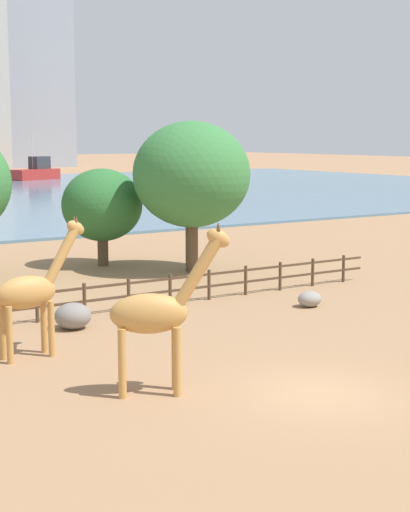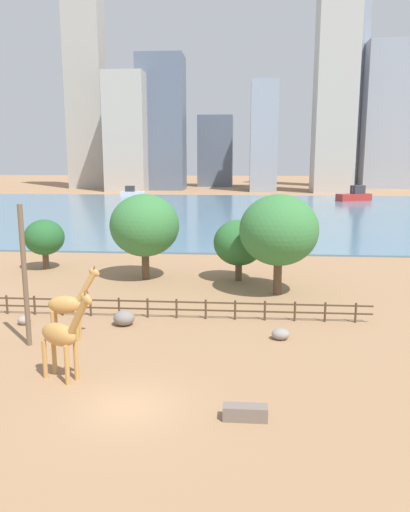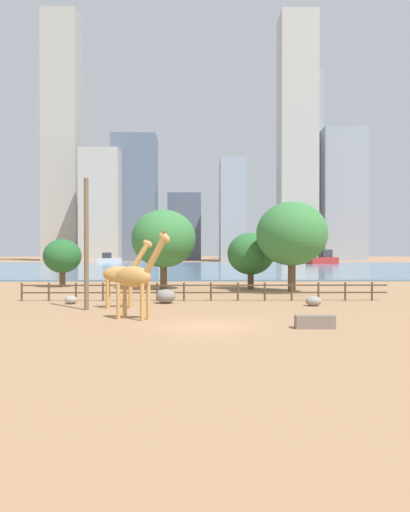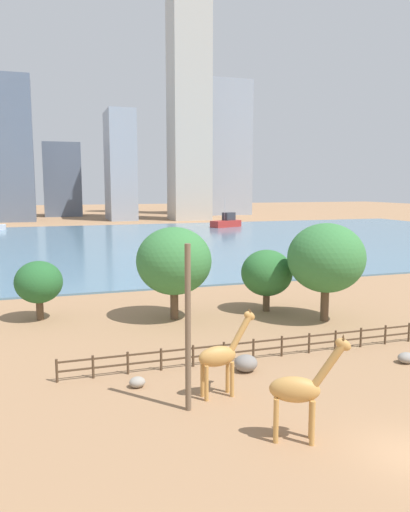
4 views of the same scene
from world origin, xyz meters
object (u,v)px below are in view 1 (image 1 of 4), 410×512
at_px(boulder_by_pole, 73,316).
at_px(boat_sailboat, 36,172).
at_px(giraffe_tall, 156,313).
at_px(tree_center_broad, 192,175).
at_px(tree_left_small, 102,205).
at_px(boulder_near_fence, 310,299).
at_px(giraffe_companion, 31,292).

relative_size(boulder_by_pole, boat_sailboat, 0.15).
distance_m(giraffe_tall, tree_center_broad, 19.68).
distance_m(boulder_by_pole, tree_left_small, 14.45).
bearing_deg(tree_left_small, boulder_by_pole, -119.75).
bearing_deg(giraffe_tall, boulder_near_fence, 56.39).
bearing_deg(boulder_near_fence, boat_sailboat, 75.71).
bearing_deg(tree_center_broad, tree_left_small, 125.70).
bearing_deg(tree_center_broad, boat_sailboat, 74.40).
height_order(giraffe_tall, boulder_near_fence, giraffe_tall).
bearing_deg(giraffe_tall, boulder_by_pole, 109.12).
xyz_separation_m(tree_center_broad, tree_left_small, (-3.03, 4.22, -1.71)).
height_order(giraffe_tall, giraffe_companion, giraffe_tall).
distance_m(giraffe_companion, tree_left_small, 17.88).
xyz_separation_m(tree_left_small, boat_sailboat, (26.95, 81.46, -1.83)).
distance_m(boulder_near_fence, tree_center_broad, 10.91).
relative_size(boulder_near_fence, boat_sailboat, 0.12).
xyz_separation_m(giraffe_companion, boat_sailboat, (36.52, 96.51, -0.66)).
distance_m(giraffe_tall, giraffe_companion, 5.45).
bearing_deg(tree_center_broad, giraffe_tall, -124.55).
bearing_deg(tree_center_broad, boulder_by_pole, -141.23).
bearing_deg(boulder_near_fence, giraffe_companion, -175.40).
xyz_separation_m(giraffe_tall, tree_center_broad, (11.05, 16.05, 2.76)).
relative_size(giraffe_companion, boulder_by_pole, 3.29).
distance_m(boulder_near_fence, boulder_by_pole, 9.81).
height_order(boulder_near_fence, boulder_by_pole, boulder_by_pole).
xyz_separation_m(giraffe_tall, giraffe_companion, (-1.55, 5.22, -0.12)).
distance_m(boulder_by_pole, boat_sailboat, 99.75).
height_order(boulder_near_fence, boat_sailboat, boat_sailboat).
bearing_deg(giraffe_tall, boat_sailboat, 97.17).
height_order(giraffe_tall, boat_sailboat, boat_sailboat).
xyz_separation_m(giraffe_companion, boulder_by_pole, (2.53, 2.74, -1.63)).
bearing_deg(tree_left_small, tree_center_broad, -54.30).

